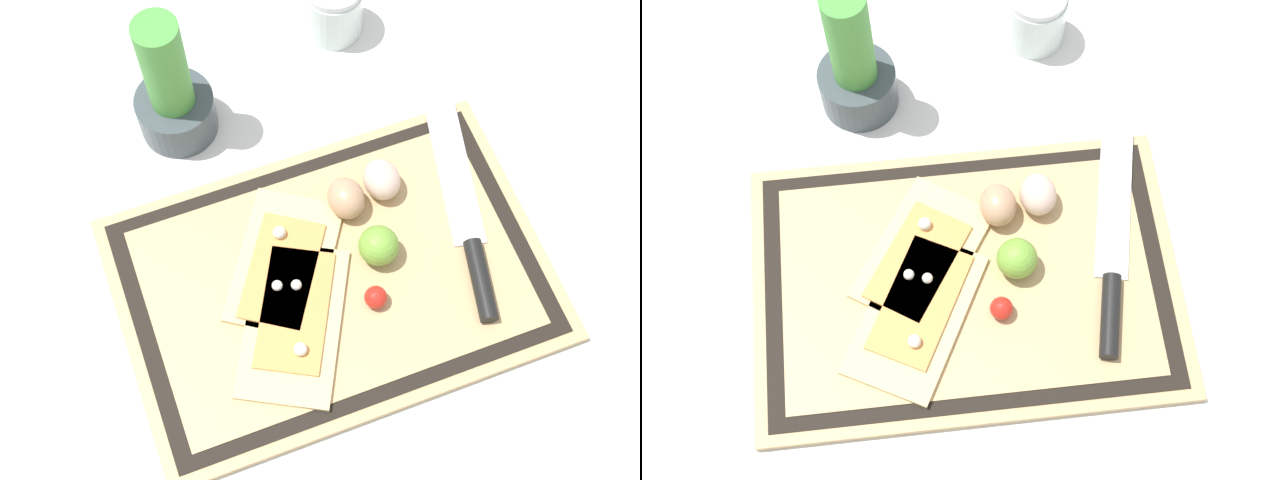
{
  "view_description": "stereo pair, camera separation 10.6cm",
  "coord_description": "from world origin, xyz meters",
  "views": [
    {
      "loc": [
        -0.15,
        -0.36,
        1.0
      ],
      "look_at": [
        0.0,
        0.04,
        0.03
      ],
      "focal_mm": 50.0,
      "sensor_mm": 36.0,
      "label": 1
    },
    {
      "loc": [
        -0.05,
        -0.39,
        1.0
      ],
      "look_at": [
        0.0,
        0.04,
        0.03
      ],
      "focal_mm": 50.0,
      "sensor_mm": 36.0,
      "label": 2
    }
  ],
  "objects": [
    {
      "name": "pizza_slice_far",
      "position": [
        -0.05,
        0.03,
        0.02
      ],
      "size": [
        0.19,
        0.21,
        0.02
      ],
      "color": "#DBBC7F",
      "rests_on": "cutting_board"
    },
    {
      "name": "knife",
      "position": [
        0.17,
        -0.02,
        0.02
      ],
      "size": [
        0.1,
        0.3,
        0.02
      ],
      "color": "silver",
      "rests_on": "cutting_board"
    },
    {
      "name": "cutting_board",
      "position": [
        0.0,
        0.0,
        0.01
      ],
      "size": [
        0.51,
        0.35,
        0.02
      ],
      "color": "tan",
      "rests_on": "ground_plane"
    },
    {
      "name": "sauce_jar",
      "position": [
        0.13,
        0.35,
        0.04
      ],
      "size": [
        0.08,
        0.08,
        0.09
      ],
      "color": "silver",
      "rests_on": "ground_plane"
    },
    {
      "name": "herb_pot",
      "position": [
        -0.11,
        0.27,
        0.07
      ],
      "size": [
        0.1,
        0.1,
        0.2
      ],
      "color": "#3D474C",
      "rests_on": "ground_plane"
    },
    {
      "name": "pizza_slice_near",
      "position": [
        -0.06,
        -0.04,
        0.02
      ],
      "size": [
        0.19,
        0.22,
        0.02
      ],
      "color": "#DBBC7F",
      "rests_on": "cutting_board"
    },
    {
      "name": "egg_brown",
      "position": [
        0.05,
        0.08,
        0.04
      ],
      "size": [
        0.04,
        0.05,
        0.04
      ],
      "primitive_type": "ellipsoid",
      "color": "tan",
      "rests_on": "cutting_board"
    },
    {
      "name": "cherry_tomato_red",
      "position": [
        0.04,
        -0.05,
        0.03
      ],
      "size": [
        0.03,
        0.03,
        0.03
      ],
      "primitive_type": "sphere",
      "color": "red",
      "rests_on": "cutting_board"
    },
    {
      "name": "egg_pink",
      "position": [
        0.1,
        0.09,
        0.04
      ],
      "size": [
        0.04,
        0.05,
        0.04
      ],
      "primitive_type": "ellipsoid",
      "color": "beige",
      "rests_on": "cutting_board"
    },
    {
      "name": "lime",
      "position": [
        0.06,
        0.01,
        0.04
      ],
      "size": [
        0.05,
        0.05,
        0.05
      ],
      "primitive_type": "sphere",
      "color": "#70A838",
      "rests_on": "cutting_board"
    },
    {
      "name": "ground_plane",
      "position": [
        0.0,
        0.0,
        0.0
      ],
      "size": [
        6.0,
        6.0,
        0.0
      ],
      "primitive_type": "plane",
      "color": "silver"
    }
  ]
}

